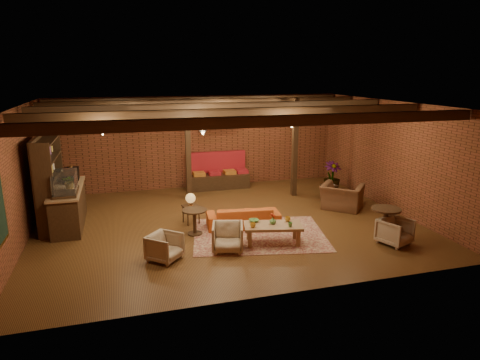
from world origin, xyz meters
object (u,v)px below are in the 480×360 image
object	(u,v)px
side_table_lamp	(191,201)
armchair_right	(342,193)
coffee_table	(272,227)
round_table_right	(385,219)
armchair_far	(395,230)
round_table_left	(195,218)
armchair_a	(165,246)
plant_tall	(334,147)
armchair_b	(228,236)
sofa	(243,217)
side_table_book	(329,186)

from	to	relation	value
side_table_lamp	armchair_right	xyz separation A→B (m)	(4.56, -0.01, -0.14)
armchair_right	coffee_table	bearing A→B (deg)	74.93
round_table_right	armchair_far	bearing A→B (deg)	-65.51
round_table_left	armchair_far	distance (m)	4.89
armchair_a	plant_tall	world-z (taller)	plant_tall
armchair_b	plant_tall	distance (m)	6.19
armchair_a	armchair_b	size ratio (longest dim) A/B	0.92
side_table_lamp	armchair_b	bearing A→B (deg)	-76.18
sofa	armchair_far	world-z (taller)	armchair_far
plant_tall	round_table_right	bearing A→B (deg)	-101.03
round_table_right	side_table_book	bearing A→B (deg)	85.08
armchair_right	armchair_b	bearing A→B (deg)	68.54
side_table_book	coffee_table	bearing A→B (deg)	-136.22
armchair_far	plant_tall	distance (m)	4.80
armchair_right	round_table_right	world-z (taller)	armchair_right
round_table_right	armchair_far	xyz separation A→B (m)	(0.11, -0.25, -0.21)
round_table_left	armchair_right	xyz separation A→B (m)	(4.61, 0.83, 0.06)
sofa	round_table_right	size ratio (longest dim) A/B	2.31
round_table_left	armchair_b	world-z (taller)	armchair_b
side_table_book	plant_tall	xyz separation A→B (m)	(0.55, 0.87, 1.10)
armchair_right	armchair_far	distance (m)	2.76
sofa	armchair_far	size ratio (longest dim) A/B	2.76
armchair_b	round_table_left	bearing A→B (deg)	129.44
armchair_a	armchair_far	xyz separation A→B (m)	(5.39, -0.60, 0.02)
plant_tall	armchair_a	bearing A→B (deg)	-146.94
side_table_lamp	armchair_a	world-z (taller)	side_table_lamp
round_table_right	armchair_right	bearing A→B (deg)	84.86
sofa	side_table_book	size ratio (longest dim) A/B	3.45
armchair_far	plant_tall	xyz separation A→B (m)	(0.73, 4.59, 1.20)
coffee_table	armchair_right	bearing A→B (deg)	33.14
coffee_table	armchair_b	xyz separation A→B (m)	(-1.14, -0.14, -0.06)
round_table_left	armchair_far	world-z (taller)	armchair_far
side_table_book	round_table_left	bearing A→B (deg)	-159.08
armchair_a	side_table_book	size ratio (longest dim) A/B	1.19
coffee_table	armchair_right	world-z (taller)	armchair_right
side_table_book	round_table_right	xyz separation A→B (m)	(-0.30, -3.47, 0.10)
round_table_left	armchair_b	distance (m)	1.34
coffee_table	plant_tall	distance (m)	5.27
round_table_right	armchair_far	size ratio (longest dim) A/B	1.19
side_table_book	round_table_right	size ratio (longest dim) A/B	0.67
side_table_lamp	armchair_far	size ratio (longest dim) A/B	1.22
sofa	coffee_table	distance (m)	1.32
side_table_book	round_table_right	distance (m)	3.48
round_table_left	armchair_right	bearing A→B (deg)	10.19
armchair_right	plant_tall	world-z (taller)	plant_tall
coffee_table	armchair_b	world-z (taller)	coffee_table
sofa	armchair_right	xyz separation A→B (m)	(3.27, 0.64, 0.22)
armchair_a	side_table_book	world-z (taller)	armchair_a
sofa	round_table_right	bearing A→B (deg)	154.95
armchair_a	armchair_far	bearing A→B (deg)	-54.74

